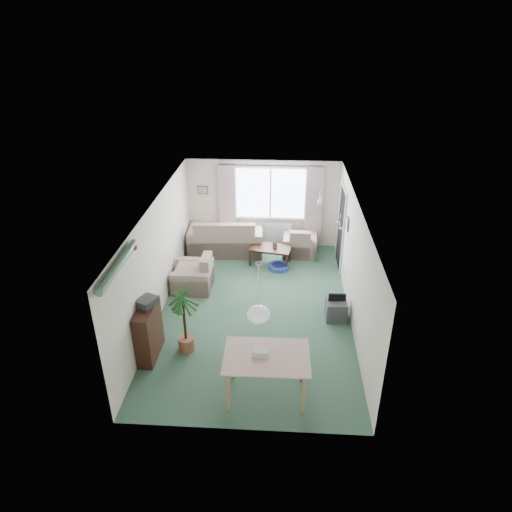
# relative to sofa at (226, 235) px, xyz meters

# --- Properties ---
(ground) EXTENTS (6.50, 6.50, 0.00)m
(ground) POSITION_rel_sofa_xyz_m (0.96, -2.75, -0.49)
(ground) COLOR #31513D
(window) EXTENTS (1.80, 0.03, 1.30)m
(window) POSITION_rel_sofa_xyz_m (1.16, 0.48, 1.01)
(window) COLOR white
(curtain_rod) EXTENTS (2.60, 0.03, 0.03)m
(curtain_rod) POSITION_rel_sofa_xyz_m (1.16, 0.40, 1.78)
(curtain_rod) COLOR black
(curtain_left) EXTENTS (0.45, 0.08, 2.00)m
(curtain_left) POSITION_rel_sofa_xyz_m (0.01, 0.38, 0.78)
(curtain_left) COLOR beige
(curtain_right) EXTENTS (0.45, 0.08, 2.00)m
(curtain_right) POSITION_rel_sofa_xyz_m (2.31, 0.38, 0.78)
(curtain_right) COLOR beige
(radiator) EXTENTS (1.20, 0.10, 0.55)m
(radiator) POSITION_rel_sofa_xyz_m (1.16, 0.44, -0.09)
(radiator) COLOR white
(doorway) EXTENTS (0.03, 0.95, 2.00)m
(doorway) POSITION_rel_sofa_xyz_m (2.95, -0.55, 0.51)
(doorway) COLOR black
(pendant_lamp) EXTENTS (0.36, 0.36, 0.36)m
(pendant_lamp) POSITION_rel_sofa_xyz_m (1.16, -5.05, 0.99)
(pendant_lamp) COLOR white
(tinsel_garland) EXTENTS (1.60, 1.60, 0.12)m
(tinsel_garland) POSITION_rel_sofa_xyz_m (-0.96, -5.05, 1.79)
(tinsel_garland) COLOR #196626
(bauble_cluster_a) EXTENTS (0.20, 0.20, 0.20)m
(bauble_cluster_a) POSITION_rel_sofa_xyz_m (2.26, -1.85, 1.73)
(bauble_cluster_a) COLOR silver
(bauble_cluster_b) EXTENTS (0.20, 0.20, 0.20)m
(bauble_cluster_b) POSITION_rel_sofa_xyz_m (2.56, -3.05, 1.73)
(bauble_cluster_b) COLOR silver
(wall_picture_back) EXTENTS (0.28, 0.03, 0.22)m
(wall_picture_back) POSITION_rel_sofa_xyz_m (-0.64, 0.48, 1.06)
(wall_picture_back) COLOR brown
(wall_picture_right) EXTENTS (0.03, 0.24, 0.30)m
(wall_picture_right) POSITION_rel_sofa_xyz_m (2.94, -1.55, 1.06)
(wall_picture_right) COLOR brown
(sofa) EXTENTS (2.00, 1.13, 0.97)m
(sofa) POSITION_rel_sofa_xyz_m (0.00, 0.00, 0.00)
(sofa) COLOR beige
(sofa) RESTS_ON ground
(armchair_corner) EXTENTS (0.91, 0.86, 0.77)m
(armchair_corner) POSITION_rel_sofa_xyz_m (1.98, -0.02, -0.10)
(armchair_corner) COLOR beige
(armchair_corner) RESTS_ON ground
(armchair_left) EXTENTS (0.87, 0.92, 0.82)m
(armchair_left) POSITION_rel_sofa_xyz_m (-0.54, -1.91, -0.08)
(armchair_left) COLOR beige
(armchair_left) RESTS_ON ground
(coffee_table) EXTENTS (1.12, 0.75, 0.46)m
(coffee_table) POSITION_rel_sofa_xyz_m (1.21, -0.63, -0.25)
(coffee_table) COLOR black
(coffee_table) RESTS_ON ground
(photo_frame) EXTENTS (0.12, 0.07, 0.16)m
(photo_frame) POSITION_rel_sofa_xyz_m (1.33, -0.68, 0.06)
(photo_frame) COLOR brown
(photo_frame) RESTS_ON coffee_table
(bookshelf) EXTENTS (0.30, 0.86, 1.05)m
(bookshelf) POSITION_rel_sofa_xyz_m (-0.88, -4.36, 0.04)
(bookshelf) COLOR black
(bookshelf) RESTS_ON ground
(hifi_box) EXTENTS (0.40, 0.43, 0.14)m
(hifi_box) POSITION_rel_sofa_xyz_m (-0.87, -4.27, 0.63)
(hifi_box) COLOR #323136
(hifi_box) RESTS_ON bookshelf
(houseplant) EXTENTS (0.67, 0.67, 1.48)m
(houseplant) POSITION_rel_sofa_xyz_m (-0.24, -4.17, 0.25)
(houseplant) COLOR #1B4E1E
(houseplant) RESTS_ON ground
(dining_table) EXTENTS (1.29, 0.87, 0.80)m
(dining_table) POSITION_rel_sofa_xyz_m (1.31, -5.24, -0.09)
(dining_table) COLOR tan
(dining_table) RESTS_ON ground
(gift_box) EXTENTS (0.26, 0.20, 0.12)m
(gift_box) POSITION_rel_sofa_xyz_m (1.20, -5.22, 0.37)
(gift_box) COLOR silver
(gift_box) RESTS_ON dining_table
(tv_cube) EXTENTS (0.44, 0.48, 0.43)m
(tv_cube) POSITION_rel_sofa_xyz_m (2.66, -2.95, -0.27)
(tv_cube) COLOR #39393E
(tv_cube) RESTS_ON ground
(pet_bed) EXTENTS (0.67, 0.67, 0.10)m
(pet_bed) POSITION_rel_sofa_xyz_m (1.44, -0.89, -0.44)
(pet_bed) COLOR #213998
(pet_bed) RESTS_ON ground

